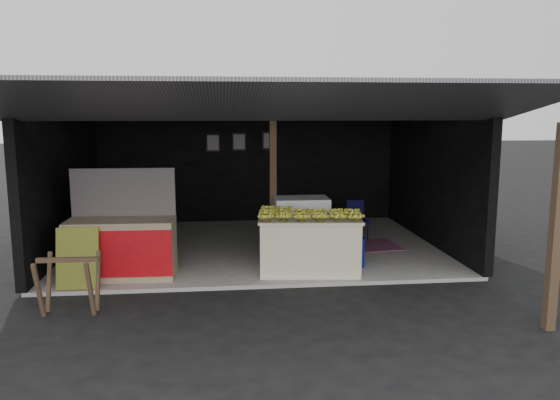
{
  "coord_description": "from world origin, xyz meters",
  "views": [
    {
      "loc": [
        -0.63,
        -7.82,
        2.62
      ],
      "look_at": [
        0.38,
        1.5,
        1.1
      ],
      "focal_mm": 35.0,
      "sensor_mm": 36.0,
      "label": 1
    }
  ],
  "objects": [
    {
      "name": "banana_pile",
      "position": [
        0.77,
        0.65,
        1.04
      ],
      "size": [
        1.58,
        1.05,
        0.18
      ],
      "primitive_type": null,
      "rotation": [
        0.0,
        0.0,
        -0.11
      ],
      "color": "yellow",
      "rests_on": "banana_table"
    },
    {
      "name": "white_crate",
      "position": [
        0.78,
        1.62,
        0.59
      ],
      "size": [
        0.95,
        0.66,
        1.05
      ],
      "rotation": [
        0.0,
        0.0,
        -0.01
      ],
      "color": "white",
      "rests_on": "concrete_slab"
    },
    {
      "name": "concrete_slab",
      "position": [
        0.0,
        2.5,
        0.03
      ],
      "size": [
        7.0,
        5.0,
        0.06
      ],
      "primitive_type": "cube",
      "color": "gray",
      "rests_on": "ground"
    },
    {
      "name": "shophouse",
      "position": [
        0.0,
        2.82,
        2.1
      ],
      "size": [
        7.4,
        7.29,
        3.02
      ],
      "color": "black",
      "rests_on": "ground"
    },
    {
      "name": "magenta_rug",
      "position": [
        1.99,
        2.18,
        0.07
      ],
      "size": [
        1.6,
        1.16,
        0.01
      ],
      "primitive_type": "cube",
      "rotation": [
        0.0,
        0.0,
        0.11
      ],
      "color": "maroon",
      "rests_on": "concrete_slab"
    },
    {
      "name": "picture_frames",
      "position": [
        -0.17,
        4.89,
        1.93
      ],
      "size": [
        1.62,
        0.04,
        0.46
      ],
      "color": "black",
      "rests_on": "shophouse"
    },
    {
      "name": "ground",
      "position": [
        0.0,
        0.0,
        0.0
      ],
      "size": [
        80.0,
        80.0,
        0.0
      ],
      "primitive_type": "plane",
      "color": "black",
      "rests_on": "ground"
    },
    {
      "name": "plastic_chair",
      "position": [
        2.08,
        2.76,
        0.52
      ],
      "size": [
        0.43,
        0.43,
        0.79
      ],
      "rotation": [
        0.0,
        0.0,
        0.16
      ],
      "color": "#0D0A3A",
      "rests_on": "concrete_slab"
    },
    {
      "name": "banana_table",
      "position": [
        0.77,
        0.65,
        0.51
      ],
      "size": [
        1.72,
        1.16,
        0.89
      ],
      "rotation": [
        0.0,
        0.0,
        -0.11
      ],
      "color": "silver",
      "rests_on": "concrete_slab"
    },
    {
      "name": "sawhorse",
      "position": [
        -2.61,
        -0.77,
        0.49
      ],
      "size": [
        0.79,
        0.7,
        0.77
      ],
      "rotation": [
        0.0,
        0.0,
        -0.04
      ],
      "color": "#4B3725",
      "rests_on": "ground"
    },
    {
      "name": "green_signboard",
      "position": [
        -2.73,
        0.15,
        0.51
      ],
      "size": [
        0.6,
        0.23,
        0.89
      ],
      "primitive_type": "cube",
      "rotation": [
        -0.22,
        0.0,
        0.0
      ],
      "color": "black",
      "rests_on": "concrete_slab"
    },
    {
      "name": "neighbor_stall",
      "position": [
        -2.19,
        0.67,
        0.56
      ],
      "size": [
        1.65,
        0.78,
        1.68
      ],
      "rotation": [
        0.0,
        0.0,
        -0.03
      ],
      "color": "#998466",
      "rests_on": "concrete_slab"
    },
    {
      "name": "water_barrel",
      "position": [
        1.57,
        0.82,
        0.29
      ],
      "size": [
        0.31,
        0.31,
        0.46
      ],
      "primitive_type": "cylinder",
      "color": "navy",
      "rests_on": "concrete_slab"
    }
  ]
}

